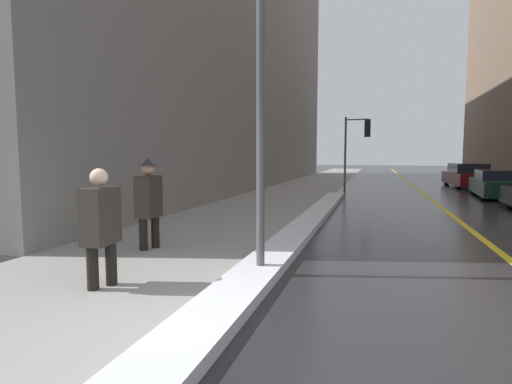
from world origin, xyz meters
TOP-DOWN VIEW (x-y plane):
  - ground_plane at (0.00, 0.00)m, footprint 160.00×160.00m
  - sidewalk_slab at (-2.00, 15.00)m, footprint 4.00×80.00m
  - road_centre_stripe at (4.00, 15.00)m, footprint 0.16×80.00m
  - snow_bank_curb at (0.20, 6.53)m, footprint 0.66×15.80m
  - building_facade_left at (-7.00, 20.00)m, footprint 6.00×36.00m
  - lamp_post at (0.22, 2.15)m, footprint 0.28×0.28m
  - traffic_light_near at (0.95, 18.16)m, footprint 1.31×0.32m
  - pedestrian_trailing at (-1.62, 1.00)m, footprint 0.33×0.53m
  - pedestrian_in_fedora at (-2.21, 3.12)m, footprint 0.37×0.55m
  - parked_car_dark_green at (6.83, 15.72)m, footprint 2.08×4.54m
  - parked_car_maroon at (6.80, 21.69)m, footprint 1.93×4.87m

SIDE VIEW (x-z plane):
  - ground_plane at x=0.00m, z-range 0.00..0.00m
  - road_centre_stripe at x=4.00m, z-range 0.00..0.00m
  - sidewalk_slab at x=-2.00m, z-range 0.00..0.01m
  - snow_bank_curb at x=0.20m, z-range 0.00..0.15m
  - parked_car_dark_green at x=6.83m, z-range -0.03..1.14m
  - parked_car_maroon at x=6.80m, z-range -0.04..1.31m
  - pedestrian_trailing at x=-1.62m, z-range 0.09..1.67m
  - pedestrian_in_fedora at x=-2.21m, z-range 0.08..1.80m
  - traffic_light_near at x=0.95m, z-range 0.85..4.64m
  - lamp_post at x=0.22m, z-range 0.49..5.80m
  - building_facade_left at x=-7.00m, z-range 0.00..20.10m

